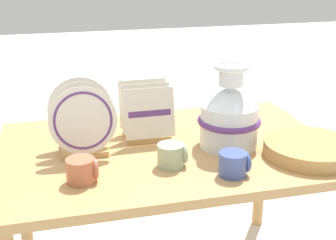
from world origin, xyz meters
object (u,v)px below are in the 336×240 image
ceramic_vase (229,114)px  mug_terracotta_glaze (82,170)px  dish_rack_round_plates (82,125)px  mug_cobalt_glaze (234,164)px  mug_sage_glaze (172,155)px  dish_rack_square_plates (146,119)px  wicker_charger_stack (310,149)px

ceramic_vase → mug_terracotta_glaze: (-0.58, -0.16, -0.09)m
dish_rack_round_plates → mug_cobalt_glaze: size_ratio=2.59×
dish_rack_round_plates → mug_terracotta_glaze: size_ratio=2.59×
ceramic_vase → mug_sage_glaze: size_ratio=3.15×
dish_rack_round_plates → mug_sage_glaze: bearing=-33.7°
dish_rack_square_plates → mug_terracotta_glaze: dish_rack_square_plates is taller
dish_rack_round_plates → dish_rack_square_plates: dish_rack_round_plates is taller
dish_rack_square_plates → mug_cobalt_glaze: (0.22, -0.41, -0.04)m
ceramic_vase → mug_sage_glaze: (-0.26, -0.12, -0.09)m
mug_cobalt_glaze → mug_terracotta_glaze: bearing=171.1°
dish_rack_square_plates → mug_sage_glaze: 0.30m
ceramic_vase → mug_terracotta_glaze: ceramic_vase is taller
dish_rack_round_plates → mug_terracotta_glaze: bearing=-96.0°
ceramic_vase → mug_cobalt_glaze: 0.27m
mug_terracotta_glaze → ceramic_vase: bearing=15.8°
ceramic_vase → dish_rack_square_plates: ceramic_vase is taller
dish_rack_square_plates → mug_sage_glaze: size_ratio=2.13×
mug_cobalt_glaze → dish_rack_square_plates: bearing=117.6°
ceramic_vase → dish_rack_round_plates: bearing=172.3°
dish_rack_round_plates → mug_cobalt_glaze: bearing=-33.4°
dish_rack_square_plates → mug_cobalt_glaze: dish_rack_square_plates is taller
dish_rack_round_plates → mug_sage_glaze: size_ratio=2.59×
ceramic_vase → dish_rack_square_plates: (-0.29, 0.17, -0.06)m
dish_rack_square_plates → wicker_charger_stack: 0.65m
dish_rack_round_plates → dish_rack_square_plates: (0.26, 0.10, -0.04)m
mug_sage_glaze → mug_terracotta_glaze: bearing=-172.4°
dish_rack_square_plates → mug_terracotta_glaze: bearing=-130.6°
dish_rack_round_plates → mug_terracotta_glaze: (-0.02, -0.24, -0.07)m
dish_rack_round_plates → dish_rack_square_plates: size_ratio=1.21×
wicker_charger_stack → mug_cobalt_glaze: mug_cobalt_glaze is taller
ceramic_vase → dish_rack_square_plates: size_ratio=1.48×
mug_sage_glaze → wicker_charger_stack: bearing=-4.7°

